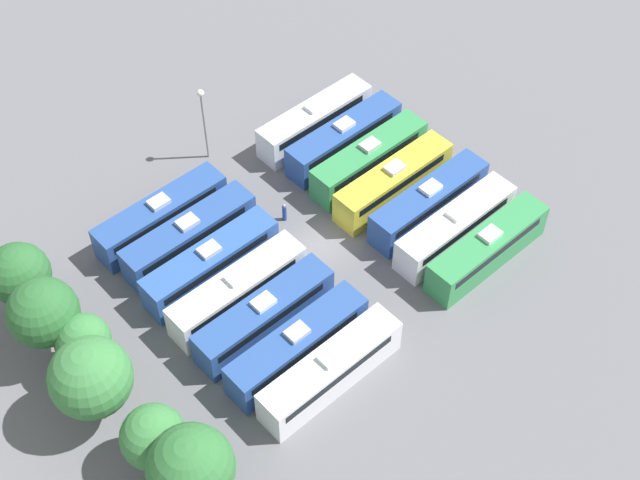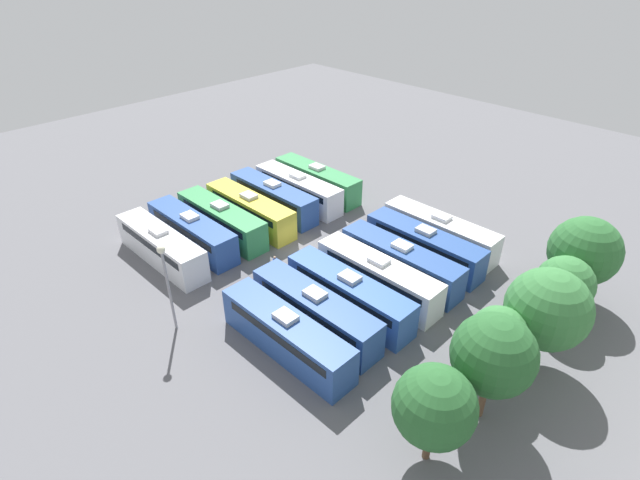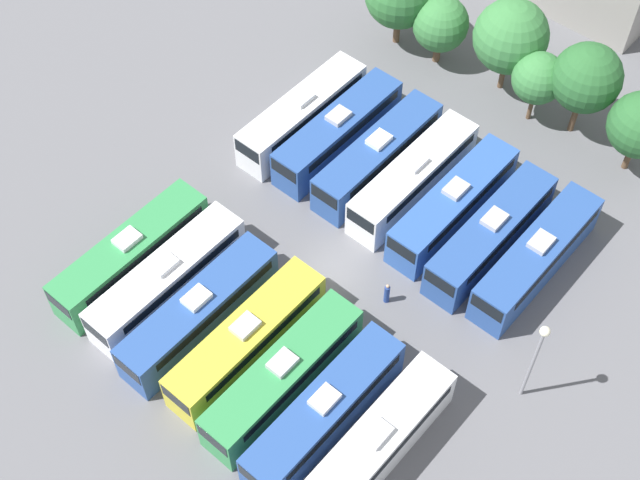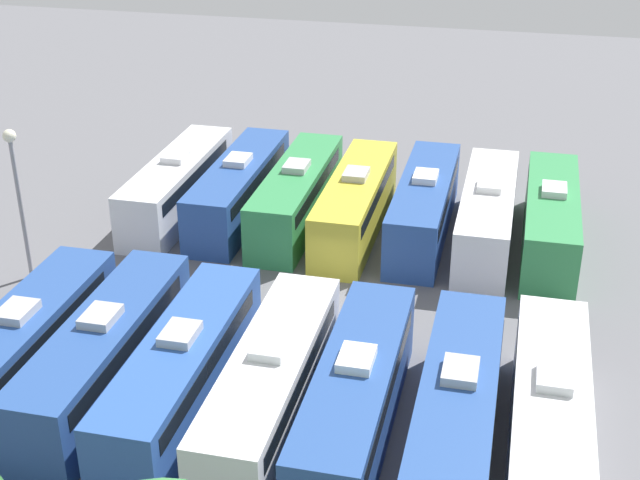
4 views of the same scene
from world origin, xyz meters
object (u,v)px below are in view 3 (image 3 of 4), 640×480
at_px(bus_7, 303,113).
at_px(bus_4, 284,375).
at_px(bus_3, 247,339).
at_px(tree_4, 587,78).
at_px(bus_10, 413,177).
at_px(worker_person, 387,294).
at_px(tree_1, 441,24).
at_px(bus_0, 132,253).
at_px(bus_11, 453,203).
at_px(light_pole, 537,351).
at_px(bus_8, 338,131).
at_px(bus_13, 537,256).
at_px(tree_2, 511,37).
at_px(bus_5, 325,411).
at_px(bus_12, 491,233).
at_px(bus_6, 376,444).
at_px(bus_1, 168,278).
at_px(bus_9, 378,155).
at_px(tree_3, 538,78).
at_px(bus_2, 200,312).

bearing_deg(bus_7, bus_4, -51.46).
bearing_deg(bus_3, bus_4, -6.54).
relative_size(bus_7, tree_4, 1.51).
relative_size(bus_10, tree_4, 1.51).
distance_m(worker_person, tree_1, 23.25).
height_order(bus_0, bus_11, same).
bearing_deg(tree_4, light_pole, -66.07).
height_order(bus_8, bus_13, same).
distance_m(bus_7, tree_1, 12.98).
bearing_deg(tree_2, tree_1, -171.64).
distance_m(bus_4, bus_7, 21.28).
distance_m(bus_5, bus_12, 16.66).
bearing_deg(bus_0, bus_13, 40.32).
xyz_separation_m(bus_6, bus_11, (-6.80, 16.79, 0.00)).
height_order(bus_1, tree_4, tree_4).
distance_m(bus_11, tree_1, 16.04).
bearing_deg(tree_2, bus_11, -70.06).
xyz_separation_m(bus_4, bus_6, (6.73, 0.16, 0.00)).
bearing_deg(bus_5, bus_10, 111.54).
relative_size(bus_1, bus_8, 1.00).
xyz_separation_m(bus_9, worker_person, (7.31, -8.20, -0.85)).
bearing_deg(light_pole, bus_7, 162.30).
relative_size(bus_10, tree_3, 1.95).
relative_size(bus_10, tree_2, 1.49).
bearing_deg(bus_8, bus_11, -0.28).
distance_m(bus_8, light_pole, 22.73).
bearing_deg(bus_10, bus_12, -4.72).
height_order(worker_person, tree_1, tree_1).
relative_size(bus_4, bus_6, 1.00).
relative_size(bus_7, light_pole, 1.55).
xyz_separation_m(bus_1, bus_5, (13.39, -0.46, 0.00)).
bearing_deg(bus_10, tree_4, 67.48).
bearing_deg(bus_4, bus_11, 90.25).
distance_m(bus_5, bus_13, 17.35).
xyz_separation_m(bus_13, tree_3, (-7.82, 11.64, 2.32)).
bearing_deg(tree_4, bus_6, -80.27).
xyz_separation_m(bus_3, tree_1, (-7.03, 28.77, 1.91)).
bearing_deg(bus_7, tree_4, 40.83).
distance_m(bus_4, bus_12, 16.81).
height_order(bus_5, tree_3, tree_3).
height_order(light_pole, tree_4, tree_4).
distance_m(bus_6, bus_7, 25.91).
xyz_separation_m(bus_2, bus_4, (6.82, 0.13, 0.00)).
relative_size(bus_6, light_pole, 1.55).
bearing_deg(bus_5, bus_11, 101.14).
relative_size(worker_person, tree_3, 0.30).
distance_m(bus_3, light_pole, 16.86).
bearing_deg(worker_person, bus_5, -74.04).
distance_m(bus_5, tree_1, 32.37).
distance_m(bus_13, tree_4, 13.99).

